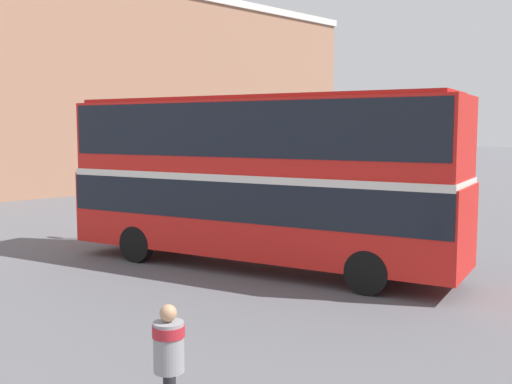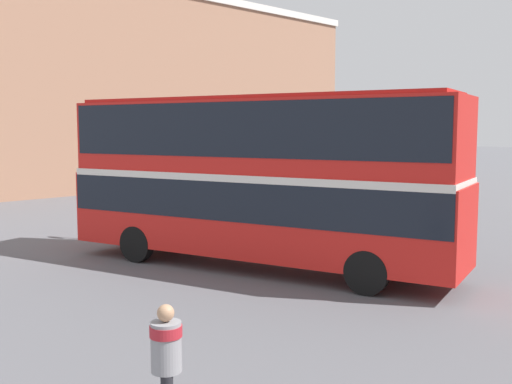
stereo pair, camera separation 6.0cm
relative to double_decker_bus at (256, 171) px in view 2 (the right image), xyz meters
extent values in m
plane|color=#5B5B60|center=(0.51, 0.77, -2.76)|extent=(240.00, 240.00, 0.00)
cube|color=#9E7056|center=(-26.14, 11.83, 3.62)|extent=(11.11, 37.24, 12.76)
cube|color=silver|center=(-26.14, 11.83, 10.25)|extent=(11.41, 37.54, 0.50)
cube|color=red|center=(0.00, 0.00, -1.24)|extent=(11.73, 5.35, 2.13)
cube|color=red|center=(0.00, 0.00, 0.89)|extent=(11.55, 5.23, 2.12)
cube|color=black|center=(0.00, 0.00, -0.75)|extent=(11.63, 5.35, 1.05)
cube|color=black|center=(0.00, 0.00, 1.15)|extent=(11.39, 5.22, 1.45)
cube|color=silver|center=(0.00, 0.00, -0.14)|extent=(11.63, 5.34, 0.20)
cube|color=#B11A15|center=(0.00, 0.00, 2.00)|extent=(11.00, 4.93, 0.10)
cylinder|color=black|center=(3.26, 2.01, -2.22)|extent=(1.12, 0.57, 1.08)
cylinder|color=black|center=(3.83, -0.12, -2.22)|extent=(1.12, 0.57, 1.08)
cylinder|color=black|center=(-3.61, 0.18, -2.22)|extent=(1.12, 0.57, 1.08)
cylinder|color=black|center=(-3.04, -1.95, -2.22)|extent=(1.12, 0.57, 1.08)
cylinder|color=gray|center=(5.74, -7.40, -1.61)|extent=(0.55, 0.55, 0.65)
cylinder|color=#B2232D|center=(5.74, -7.40, -1.40)|extent=(0.58, 0.58, 0.14)
sphere|color=tan|center=(5.74, -7.40, -1.17)|extent=(0.22, 0.22, 0.22)
cylinder|color=gray|center=(-6.75, -0.62, -1.48)|extent=(0.08, 0.08, 2.55)
cylinder|color=red|center=(-6.75, -0.62, -0.49)|extent=(0.63, 0.03, 0.63)
cube|color=white|center=(-6.75, -0.62, -0.49)|extent=(0.44, 0.04, 0.11)
camera|label=1|loc=(11.73, -11.88, 1.16)|focal=42.00mm
camera|label=2|loc=(11.78, -11.84, 1.16)|focal=42.00mm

